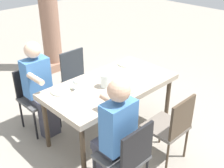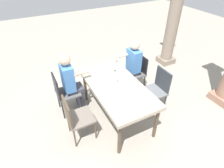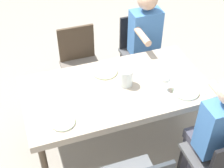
% 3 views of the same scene
% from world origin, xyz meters
% --- Properties ---
extents(ground_plane, '(16.00, 16.00, 0.00)m').
position_xyz_m(ground_plane, '(0.00, 0.00, 0.00)').
color(ground_plane, gray).
extents(dining_table, '(1.70, 0.89, 0.78)m').
position_xyz_m(dining_table, '(0.00, 0.00, 0.71)').
color(dining_table, tan).
rests_on(dining_table, ground).
extents(chair_west_north, '(0.44, 0.44, 0.87)m').
position_xyz_m(chair_west_north, '(-0.61, 0.86, 0.51)').
color(chair_west_north, '#4F4F50').
rests_on(chair_west_north, ground).
extents(chair_west_south, '(0.44, 0.44, 0.91)m').
position_xyz_m(chair_west_south, '(-0.61, -0.87, 0.53)').
color(chair_west_south, '#4F4F50').
rests_on(chair_west_south, ground).
extents(chair_mid_south, '(0.44, 0.44, 0.89)m').
position_xyz_m(chair_mid_south, '(0.13, -0.87, 0.52)').
color(chair_mid_south, '#6A6158').
rests_on(chair_mid_south, ground).
extents(diner_woman_green, '(0.35, 0.49, 1.29)m').
position_xyz_m(diner_woman_green, '(-0.61, 0.69, 0.69)').
color(diner_woman_green, '#3F3F4C').
rests_on(diner_woman_green, ground).
extents(diner_man_white, '(0.35, 0.50, 1.32)m').
position_xyz_m(diner_man_white, '(-0.61, -0.68, 0.71)').
color(diner_man_white, '#3F3F4C').
rests_on(diner_man_white, ground).
extents(plate_0, '(0.24, 0.24, 0.02)m').
position_xyz_m(plate_0, '(-0.58, 0.26, 0.79)').
color(plate_0, white).
rests_on(plate_0, dining_table).
extents(wine_glass_0, '(0.08, 0.08, 0.15)m').
position_xyz_m(wine_glass_0, '(-0.42, 0.16, 0.89)').
color(wine_glass_0, white).
rests_on(wine_glass_0, dining_table).
extents(fork_0, '(0.02, 0.17, 0.01)m').
position_xyz_m(fork_0, '(-0.73, 0.26, 0.78)').
color(fork_0, silver).
rests_on(fork_0, dining_table).
extents(spoon_0, '(0.03, 0.17, 0.01)m').
position_xyz_m(spoon_0, '(-0.43, 0.26, 0.78)').
color(spoon_0, silver).
rests_on(spoon_0, dining_table).
extents(plate_1, '(0.24, 0.24, 0.02)m').
position_xyz_m(plate_1, '(0.03, -0.25, 0.79)').
color(plate_1, silver).
rests_on(plate_1, dining_table).
extents(fork_1, '(0.03, 0.17, 0.01)m').
position_xyz_m(fork_1, '(-0.12, -0.25, 0.78)').
color(fork_1, silver).
rests_on(fork_1, dining_table).
extents(spoon_1, '(0.02, 0.17, 0.01)m').
position_xyz_m(spoon_1, '(0.18, -0.25, 0.78)').
color(spoon_1, silver).
rests_on(spoon_1, dining_table).
extents(plate_2, '(0.21, 0.21, 0.02)m').
position_xyz_m(plate_2, '(0.56, 0.27, 0.79)').
color(plate_2, white).
rests_on(plate_2, dining_table).
extents(fork_2, '(0.03, 0.17, 0.01)m').
position_xyz_m(fork_2, '(0.41, 0.27, 0.78)').
color(fork_2, silver).
rests_on(fork_2, dining_table).
extents(spoon_2, '(0.03, 0.17, 0.01)m').
position_xyz_m(spoon_2, '(0.71, 0.27, 0.78)').
color(spoon_2, silver).
rests_on(spoon_2, dining_table).
extents(water_pitcher, '(0.13, 0.13, 0.16)m').
position_xyz_m(water_pitcher, '(-0.10, -0.02, 0.85)').
color(water_pitcher, white).
rests_on(water_pitcher, dining_table).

